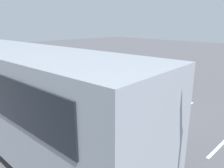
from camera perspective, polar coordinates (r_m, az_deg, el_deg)
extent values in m
plane|color=#4C4C51|center=(10.62, 2.76, -6.28)|extent=(80.00, 80.00, 0.00)
cube|color=#8C939E|center=(7.27, -21.23, -2.45)|extent=(9.48, 3.17, 2.80)
cube|color=black|center=(7.76, -13.37, 3.61)|extent=(7.81, 0.61, 1.01)
cube|color=#1959B2|center=(8.06, -12.89, -4.19)|extent=(8.18, 0.63, 0.28)
cube|color=black|center=(7.91, -20.02, -13.71)|extent=(8.72, 2.92, 0.45)
torus|color=black|center=(10.96, -23.34, -4.11)|extent=(1.02, 0.39, 1.00)
torus|color=black|center=(6.23, 5.48, -18.43)|extent=(1.02, 0.39, 1.00)
cylinder|color=black|center=(7.92, 8.06, -10.83)|extent=(0.15, 0.15, 0.76)
cube|color=black|center=(8.13, 8.18, -13.36)|extent=(0.17, 0.28, 0.10)
cylinder|color=black|center=(7.81, 8.76, -11.28)|extent=(0.15, 0.15, 0.76)
cube|color=black|center=(8.02, 8.87, -13.83)|extent=(0.17, 0.28, 0.10)
cube|color=#D8F233|center=(7.58, 8.62, -6.36)|extent=(0.44, 0.37, 0.63)
cube|color=silver|center=(7.58, 8.62, -6.36)|extent=(0.46, 0.39, 0.06)
cylinder|color=#D8F233|center=(7.75, 7.57, -5.68)|extent=(0.11, 0.11, 0.60)
sphere|color=tan|center=(7.86, 7.49, -7.71)|extent=(0.11, 0.11, 0.09)
cylinder|color=#D8F233|center=(7.40, 9.74, -6.85)|extent=(0.11, 0.11, 0.60)
sphere|color=tan|center=(7.52, 9.63, -8.96)|extent=(0.11, 0.11, 0.09)
sphere|color=tan|center=(7.42, 8.77, -3.14)|extent=(0.28, 0.28, 0.23)
cylinder|color=black|center=(8.41, 2.32, -8.85)|extent=(0.14, 0.14, 0.80)
cube|color=black|center=(8.63, 2.43, -11.39)|extent=(0.15, 0.28, 0.10)
cylinder|color=black|center=(8.33, 3.27, -9.10)|extent=(0.14, 0.14, 0.80)
cube|color=black|center=(8.56, 3.37, -11.65)|extent=(0.15, 0.28, 0.10)
cube|color=navy|center=(8.09, 2.86, -4.27)|extent=(0.43, 0.35, 0.66)
cylinder|color=navy|center=(8.20, 1.42, -3.85)|extent=(0.11, 0.11, 0.63)
sphere|color=tan|center=(8.31, 1.41, -5.89)|extent=(0.11, 0.11, 0.09)
cylinder|color=navy|center=(7.97, 4.35, -4.48)|extent=(0.11, 0.11, 0.63)
sphere|color=tan|center=(8.09, 4.30, -6.58)|extent=(0.11, 0.11, 0.09)
sphere|color=tan|center=(7.94, 2.91, -1.07)|extent=(0.28, 0.28, 0.24)
cylinder|color=black|center=(9.12, -1.74, -6.81)|extent=(0.14, 0.14, 0.79)
cube|color=black|center=(9.33, -1.57, -9.19)|extent=(0.15, 0.28, 0.10)
cylinder|color=black|center=(9.04, -0.90, -7.03)|extent=(0.14, 0.14, 0.79)
cube|color=black|center=(9.25, -0.75, -9.42)|extent=(0.15, 0.28, 0.10)
cube|color=black|center=(8.83, -1.35, -2.58)|extent=(0.43, 0.35, 0.66)
cylinder|color=black|center=(8.95, -2.62, -2.21)|extent=(0.11, 0.11, 0.63)
sphere|color=tan|center=(9.06, -2.59, -4.09)|extent=(0.11, 0.11, 0.09)
cylinder|color=black|center=(8.69, -0.05, -2.75)|extent=(0.11, 0.11, 0.63)
sphere|color=tan|center=(8.80, -0.05, -4.68)|extent=(0.11, 0.11, 0.09)
sphere|color=tan|center=(8.69, -1.37, 0.36)|extent=(0.28, 0.28, 0.24)
cylinder|color=black|center=(9.55, -5.77, -6.04)|extent=(0.13, 0.13, 0.73)
cube|color=black|center=(9.73, -5.50, -8.16)|extent=(0.13, 0.27, 0.10)
cylinder|color=black|center=(9.43, -5.26, -6.34)|extent=(0.13, 0.13, 0.73)
cube|color=black|center=(9.60, -5.00, -8.48)|extent=(0.13, 0.27, 0.10)
cube|color=black|center=(9.26, -5.63, -2.34)|extent=(0.41, 0.33, 0.61)
cylinder|color=black|center=(9.45, -6.39, -1.88)|extent=(0.10, 0.10, 0.58)
sphere|color=tan|center=(9.54, -6.34, -3.54)|extent=(0.10, 0.10, 0.09)
cylinder|color=black|center=(9.06, -4.84, -2.63)|extent=(0.10, 0.10, 0.58)
sphere|color=tan|center=(9.16, -4.80, -4.35)|extent=(0.10, 0.10, 0.09)
sphere|color=tan|center=(9.13, -5.70, 0.26)|extent=(0.25, 0.25, 0.22)
cylinder|color=black|center=(10.43, -10.10, -4.19)|extent=(0.15, 0.15, 0.76)
cube|color=black|center=(10.59, -9.78, -6.28)|extent=(0.16, 0.28, 0.10)
cylinder|color=black|center=(10.29, -9.78, -4.46)|extent=(0.15, 0.15, 0.76)
cube|color=black|center=(10.45, -9.46, -6.57)|extent=(0.16, 0.28, 0.10)
cube|color=silver|center=(10.14, -10.12, -0.60)|extent=(0.44, 0.36, 0.64)
cylinder|color=silver|center=(10.35, -10.60, -0.19)|extent=(0.11, 0.11, 0.61)
sphere|color=tan|center=(10.44, -10.52, -1.79)|extent=(0.11, 0.11, 0.09)
cylinder|color=silver|center=(9.92, -9.63, -0.85)|extent=(0.11, 0.11, 0.61)
sphere|color=tan|center=(10.01, -9.55, -2.51)|extent=(0.11, 0.11, 0.09)
sphere|color=tan|center=(10.02, -10.25, 1.89)|extent=(0.28, 0.28, 0.23)
torus|color=black|center=(7.58, 1.47, -13.35)|extent=(0.61, 0.20, 0.60)
cylinder|color=silver|center=(7.58, 1.47, -13.35)|extent=(0.13, 0.11, 0.12)
torus|color=black|center=(6.69, 9.72, -17.99)|extent=(0.61, 0.20, 0.60)
cylinder|color=silver|center=(6.69, 9.72, -17.99)|extent=(0.13, 0.13, 0.12)
cylinder|color=silver|center=(7.38, 1.74, -11.13)|extent=(0.32, 0.09, 0.67)
cube|color=#0C19B2|center=(6.99, 4.95, -13.02)|extent=(0.87, 0.38, 0.36)
cube|color=black|center=(6.67, 7.81, -14.15)|extent=(0.54, 0.28, 0.20)
cylinder|color=silver|center=(6.79, 6.14, -16.07)|extent=(0.46, 0.13, 0.08)
cylinder|color=black|center=(7.22, 2.01, -9.15)|extent=(0.10, 0.58, 0.04)
torus|color=black|center=(13.71, 0.19, 0.22)|extent=(0.60, 0.36, 0.60)
cylinder|color=silver|center=(13.71, 0.19, 0.22)|extent=(0.15, 0.14, 0.12)
torus|color=black|center=(13.95, -4.14, 4.27)|extent=(0.83, 0.45, 0.84)
cylinder|color=silver|center=(13.95, -4.14, 4.27)|extent=(0.16, 0.16, 0.12)
cylinder|color=silver|center=(13.56, 0.90, 1.38)|extent=(0.61, 0.30, 0.39)
cube|color=orange|center=(13.66, -0.99, 3.03)|extent=(0.92, 0.61, 0.80)
cube|color=black|center=(13.72, -2.32, 4.52)|extent=(0.58, 0.41, 0.48)
cylinder|color=silver|center=(13.93, -2.33, 3.54)|extent=(0.40, 0.23, 0.34)
cylinder|color=black|center=(13.45, 1.49, 2.42)|extent=(0.26, 0.55, 0.04)
cube|color=black|center=(13.55, -0.51, 4.11)|extent=(0.61, 0.52, 0.55)
sphere|color=red|center=(13.42, 1.18, 3.50)|extent=(0.34, 0.34, 0.26)
cylinder|color=black|center=(13.34, 0.09, 3.13)|extent=(0.45, 0.26, 0.12)
cylinder|color=black|center=(13.55, -2.12, 3.49)|extent=(0.34, 0.22, 0.38)
cylinder|color=black|center=(13.67, 0.66, 3.44)|extent=(0.45, 0.26, 0.12)
cylinder|color=black|center=(13.87, -1.50, 3.78)|extent=(0.34, 0.22, 0.38)
cube|color=orange|center=(11.81, 1.15, -3.84)|extent=(0.34, 0.34, 0.03)
cone|color=orange|center=(11.71, 1.16, -2.39)|extent=(0.26, 0.26, 0.60)
cylinder|color=white|center=(11.72, 1.16, -2.53)|extent=(0.19, 0.19, 0.07)
cube|color=white|center=(9.99, 14.41, -8.25)|extent=(0.15, 4.95, 0.01)
cube|color=white|center=(11.40, 3.34, -4.69)|extent=(0.14, 3.93, 0.01)
cube|color=white|center=(13.16, -4.96, -1.87)|extent=(0.14, 3.87, 0.01)
cube|color=white|center=(15.16, -11.17, 0.28)|extent=(0.14, 3.98, 0.01)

